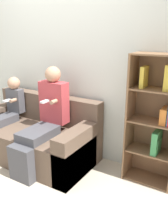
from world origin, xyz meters
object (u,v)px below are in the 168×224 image
object	(u,v)px
couch	(35,137)
adult_seated	(44,119)
child_seated	(1,117)
bookshelf	(157,119)

from	to	relation	value
couch	adult_seated	distance (m)	0.46
adult_seated	child_seated	size ratio (longest dim) A/B	1.20
child_seated	bookshelf	world-z (taller)	bookshelf
child_seated	adult_seated	bearing A→B (deg)	3.88
adult_seated	child_seated	distance (m)	0.77
couch	adult_seated	bearing A→B (deg)	-19.69
couch	bookshelf	size ratio (longest dim) A/B	1.16
child_seated	bookshelf	bearing A→B (deg)	12.60
couch	child_seated	bearing A→B (deg)	-163.39
adult_seated	bookshelf	distance (m)	1.36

